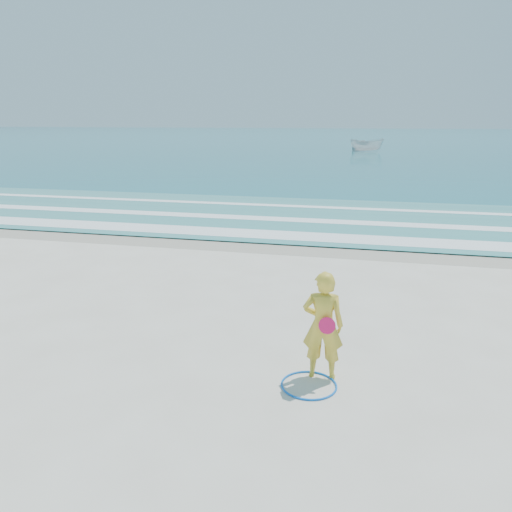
# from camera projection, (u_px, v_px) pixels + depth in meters

# --- Properties ---
(ground) EXTENTS (400.00, 400.00, 0.00)m
(ground) POSITION_uv_depth(u_px,v_px,m) (192.00, 374.00, 8.38)
(ground) COLOR silver
(ground) RESTS_ON ground
(wet_sand) EXTENTS (400.00, 2.40, 0.00)m
(wet_sand) POSITION_uv_depth(u_px,v_px,m) (285.00, 246.00, 16.83)
(wet_sand) COLOR #B2A893
(wet_sand) RESTS_ON ground
(ocean) EXTENTS (400.00, 190.00, 0.04)m
(ocean) POSITION_uv_depth(u_px,v_px,m) (363.00, 138.00, 106.86)
(ocean) COLOR #19727F
(ocean) RESTS_ON ground
(shallow) EXTENTS (400.00, 10.00, 0.01)m
(shallow) POSITION_uv_depth(u_px,v_px,m) (305.00, 217.00, 21.50)
(shallow) COLOR #59B7AD
(shallow) RESTS_ON ocean
(foam_near) EXTENTS (400.00, 1.40, 0.01)m
(foam_near) POSITION_uv_depth(u_px,v_px,m) (291.00, 236.00, 18.03)
(foam_near) COLOR white
(foam_near) RESTS_ON shallow
(foam_mid) EXTENTS (400.00, 0.90, 0.01)m
(foam_mid) POSITION_uv_depth(u_px,v_px,m) (302.00, 220.00, 20.75)
(foam_mid) COLOR white
(foam_mid) RESTS_ON shallow
(foam_far) EXTENTS (400.00, 0.60, 0.01)m
(foam_far) POSITION_uv_depth(u_px,v_px,m) (312.00, 207.00, 23.85)
(foam_far) COLOR white
(foam_far) RESTS_ON shallow
(hoop) EXTENTS (1.17, 1.17, 0.03)m
(hoop) POSITION_uv_depth(u_px,v_px,m) (309.00, 385.00, 8.02)
(hoop) COLOR blue
(hoop) RESTS_ON ground
(boat) EXTENTS (4.47, 2.46, 1.63)m
(boat) POSITION_uv_depth(u_px,v_px,m) (367.00, 145.00, 62.76)
(boat) COLOR silver
(boat) RESTS_ON ocean
(woman) EXTENTS (0.68, 0.46, 1.84)m
(woman) POSITION_uv_depth(u_px,v_px,m) (323.00, 325.00, 8.09)
(woman) COLOR gold
(woman) RESTS_ON ground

